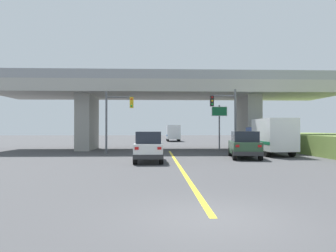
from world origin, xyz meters
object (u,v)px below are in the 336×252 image
Objects in this scene: traffic_signal_nearside at (227,113)px; suv_lead at (149,147)px; suv_crossing at (244,145)px; traffic_signal_farside at (115,114)px; highway_sign at (219,117)px; semi_truck_distant at (173,133)px; box_truck at (271,136)px.

suv_lead is at bearing -134.51° from traffic_signal_nearside.
traffic_signal_nearside is (-0.23, 4.62, 2.64)m from suv_crossing.
traffic_signal_farside reaches higher than suv_lead.
suv_lead is at bearing -123.25° from highway_sign.
suv_lead and suv_crossing have the same top height.
suv_crossing is at bearing 18.48° from suv_lead.
highway_sign is 26.22m from semi_truck_distant.
traffic_signal_farside is 30.06m from semi_truck_distant.
box_truck is at bearing -8.32° from traffic_signal_farside.
box_truck is at bearing 51.92° from suv_crossing.
highway_sign reaches higher than suv_crossing.
box_truck is (10.19, 5.30, 0.59)m from suv_lead.
traffic_signal_farside reaches higher than suv_crossing.
suv_crossing is (7.11, 2.38, 0.00)m from suv_lead.
traffic_signal_farside is 1.20× the size of highway_sign.
box_truck reaches higher than suv_lead.
box_truck is at bearing -27.21° from traffic_signal_nearside.
box_truck is 6.42m from highway_sign.
suv_crossing is at bearing -87.20° from traffic_signal_nearside.
suv_lead is 7.50m from suv_crossing.
suv_crossing is 5.33m from traffic_signal_nearside.
box_truck is at bearing 27.47° from suv_lead.
suv_lead is 0.90× the size of suv_crossing.
suv_lead is 12.78m from highway_sign.
box_truck is at bearing -57.55° from highway_sign.
traffic_signal_nearside is at bearing 45.49° from suv_lead.
traffic_signal_nearside is 1.04× the size of traffic_signal_farside.
suv_lead is at bearing -152.53° from box_truck.
traffic_signal_farside reaches higher than box_truck.
box_truck is at bearing -78.19° from semi_truck_distant.
suv_crossing is 4.29m from box_truck.
traffic_signal_nearside reaches higher than traffic_signal_farside.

